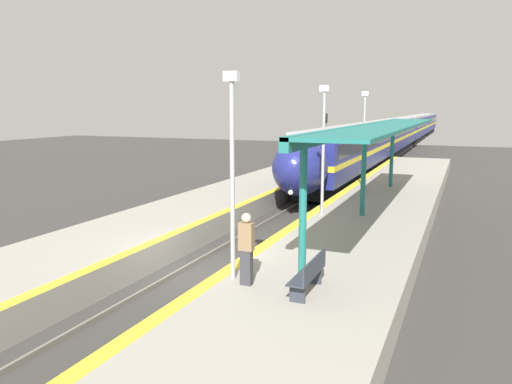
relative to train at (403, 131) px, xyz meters
The scene contains 13 objects.
ground_plane 52.09m from the train, 90.00° to the right, with size 120.00×120.00×0.00m, color #383533.
rail_left 52.09m from the train, 90.79° to the right, with size 0.08×90.00×0.15m, color slate.
rail_right 52.09m from the train, 89.21° to the right, with size 0.08×90.00×0.15m, color slate.
train is the anchor object (origin of this frame).
platform_right 52.22m from the train, 85.69° to the right, with size 4.74×64.00×0.91m.
platform_left 52.20m from the train, 94.03° to the right, with size 4.24×64.00×0.91m.
platform_bench 54.55m from the train, 85.51° to the right, with size 0.44×1.78×0.89m.
person_waiting 54.50m from the train, 87.20° to the right, with size 0.36×0.24×1.81m.
railway_signal 28.38m from the train, 94.99° to the right, with size 0.28×0.28×4.76m.
lamppost_near 54.24m from the train, 87.71° to the right, with size 0.36×0.20×5.19m.
lamppost_mid 45.80m from the train, 87.29° to the right, with size 0.36×0.20×5.19m.
lamppost_far 37.37m from the train, 86.67° to the right, with size 0.36×0.20×5.19m.
station_canopy 45.55m from the train, 84.56° to the right, with size 2.02×19.03×3.69m.
Camera 1 is at (7.46, -13.16, 5.25)m, focal length 35.00 mm.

